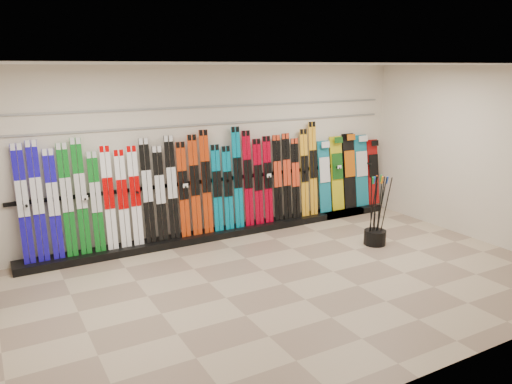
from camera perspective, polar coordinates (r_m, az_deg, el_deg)
floor at (r=7.14m, az=3.09°, el=-10.45°), size 8.00×8.00×0.00m
back_wall at (r=8.83m, az=-5.51°, el=4.50°), size 8.00×0.00×8.00m
right_wall at (r=9.40m, az=24.35°, el=3.89°), size 0.00×5.00×5.00m
ceiling at (r=6.49m, az=3.45°, el=14.39°), size 8.00×8.00×0.00m
ski_rack_base at (r=9.08m, az=-3.43°, el=-4.57°), size 8.00×0.40×0.12m
skis at (r=8.59m, az=-7.78°, el=0.49°), size 5.36×0.19×1.82m
snowboards at (r=10.45m, az=10.62°, el=2.19°), size 1.55×0.24×1.53m
pole_bin at (r=8.83m, az=13.43°, el=-5.06°), size 0.37×0.37×0.25m
ski_poles at (r=8.68m, az=13.70°, el=-2.03°), size 0.33×0.26×1.18m
slatwall_rail_0 at (r=8.74m, az=-5.54°, el=7.72°), size 7.60×0.02×0.03m
slatwall_rail_1 at (r=8.71m, az=-5.58°, el=9.68°), size 7.60×0.02×0.03m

